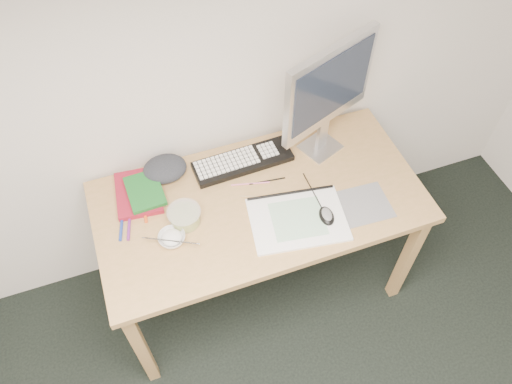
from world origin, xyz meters
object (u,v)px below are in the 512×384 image
keyboard (243,161)px  monitor (329,89)px  rice_bowl (172,238)px  desk (260,211)px  sketchpad (298,219)px

keyboard → monitor: (0.37, -0.03, 0.34)m
monitor → rice_bowl: 0.88m
desk → sketchpad: bearing=-53.8°
rice_bowl → keyboard: bearing=36.2°
monitor → rice_bowl: size_ratio=5.09×
sketchpad → rice_bowl: 0.52m
sketchpad → monitor: (0.26, 0.34, 0.34)m
sketchpad → monitor: 0.55m
monitor → keyboard: bearing=154.0°
desk → rice_bowl: rice_bowl is taller
desk → sketchpad: 0.21m
sketchpad → rice_bowl: rice_bowl is taller
desk → rice_bowl: (-0.40, -0.07, 0.10)m
keyboard → rice_bowl: size_ratio=4.08×
sketchpad → monitor: bearing=62.0°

